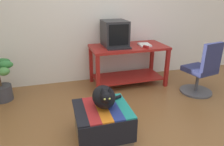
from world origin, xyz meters
TOP-DOWN VIEW (x-y plane):
  - ground_plane at (0.00, 0.00)m, footprint 14.00×14.00m
  - back_wall at (0.00, 2.05)m, footprint 8.00×0.10m
  - desk at (0.49, 1.60)m, footprint 1.33×0.67m
  - tv_monitor at (0.27, 1.70)m, footprint 0.41×0.48m
  - keyboard at (0.27, 1.45)m, footprint 0.41×0.16m
  - book at (0.77, 1.55)m, footprint 0.22×0.27m
  - ottoman_with_blanket at (-0.30, 0.27)m, footprint 0.62×0.59m
  - cat at (-0.27, 0.29)m, footprint 0.39×0.39m
  - potted_plant at (-1.59, 1.54)m, footprint 0.46×0.40m
  - office_chair at (1.50, 0.90)m, footprint 0.52×0.52m
  - stapler at (0.72, 1.38)m, footprint 0.07×0.12m

SIDE VIEW (x-z plane):
  - ground_plane at x=0.00m, z-range 0.00..0.00m
  - ottoman_with_blanket at x=-0.30m, z-range 0.00..0.38m
  - potted_plant at x=-1.59m, z-range -0.01..0.65m
  - office_chair at x=1.50m, z-range -0.06..0.83m
  - desk at x=0.49m, z-range 0.13..0.85m
  - cat at x=-0.27m, z-range 0.35..0.66m
  - keyboard at x=0.27m, z-range 0.72..0.74m
  - book at x=0.77m, z-range 0.72..0.75m
  - stapler at x=0.72m, z-range 0.72..0.76m
  - tv_monitor at x=0.27m, z-range 0.71..1.15m
  - back_wall at x=0.00m, z-range 0.00..2.60m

